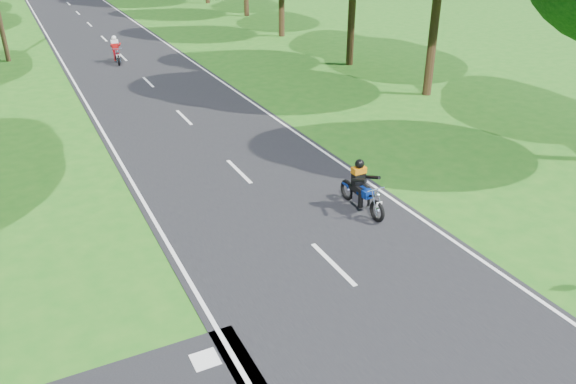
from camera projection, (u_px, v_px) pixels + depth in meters
ground at (381, 312)px, 11.84m from camera, size 160.00×160.00×0.00m
main_road at (69, 4)px, 51.88m from camera, size 7.00×140.00×0.02m
road_markings at (70, 6)px, 50.32m from camera, size 7.40×140.00×0.01m
rider_near_blue at (362, 186)px, 15.56m from camera, size 0.63×1.78×1.48m
rider_far_red at (116, 49)px, 31.15m from camera, size 0.71×1.79×1.46m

